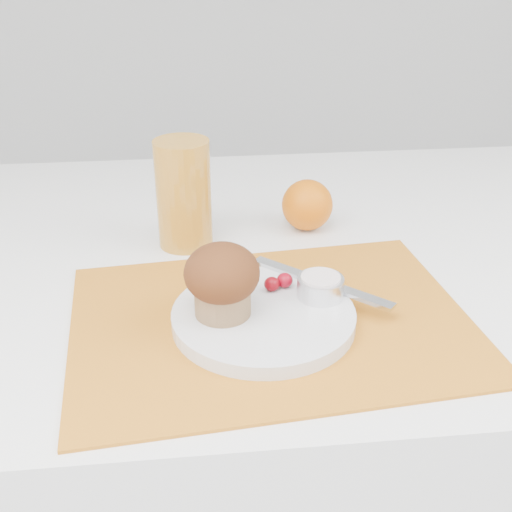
{
  "coord_description": "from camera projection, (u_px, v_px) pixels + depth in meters",
  "views": [
    {
      "loc": [
        -0.12,
        -0.77,
        1.17
      ],
      "look_at": [
        -0.04,
        -0.07,
        0.8
      ],
      "focal_mm": 45.0,
      "sensor_mm": 36.0,
      "label": 1
    }
  ],
  "objects": [
    {
      "name": "butter_knife",
      "position": [
        321.0,
        282.0,
        0.79
      ],
      "size": [
        0.15,
        0.14,
        0.0
      ],
      "primitive_type": "cube",
      "rotation": [
        0.0,
        0.0,
        -0.75
      ],
      "color": "#B9BBC2",
      "rests_on": "plate"
    },
    {
      "name": "cream",
      "position": [
        321.0,
        278.0,
        0.75
      ],
      "size": [
        0.05,
        0.05,
        0.01
      ],
      "primitive_type": "cylinder",
      "rotation": [
        0.0,
        0.0,
        0.15
      ],
      "color": "silver",
      "rests_on": "ramekin"
    },
    {
      "name": "raspberry_near",
      "position": [
        272.0,
        284.0,
        0.77
      ],
      "size": [
        0.02,
        0.02,
        0.02
      ],
      "primitive_type": "ellipsoid",
      "color": "#500207",
      "rests_on": "plate"
    },
    {
      "name": "raspberry_far",
      "position": [
        285.0,
        280.0,
        0.78
      ],
      "size": [
        0.02,
        0.02,
        0.02
      ],
      "primitive_type": "ellipsoid",
      "color": "#62020D",
      "rests_on": "plate"
    },
    {
      "name": "table",
      "position": [
        274.0,
        440.0,
        1.1
      ],
      "size": [
        1.2,
        0.8,
        0.75
      ],
      "primitive_type": "cube",
      "color": "white",
      "rests_on": "ground"
    },
    {
      "name": "ramekin",
      "position": [
        320.0,
        287.0,
        0.76
      ],
      "size": [
        0.06,
        0.06,
        0.02
      ],
      "primitive_type": "cylinder",
      "rotation": [
        0.0,
        0.0,
        -0.18
      ],
      "color": "silver",
      "rests_on": "plate"
    },
    {
      "name": "muffin",
      "position": [
        222.0,
        279.0,
        0.71
      ],
      "size": [
        0.08,
        0.08,
        0.09
      ],
      "color": "olive",
      "rests_on": "plate"
    },
    {
      "name": "juice_glass",
      "position": [
        184.0,
        194.0,
        0.9
      ],
      "size": [
        0.1,
        0.1,
        0.15
      ],
      "primitive_type": "cylinder",
      "rotation": [
        0.0,
        0.0,
        -0.32
      ],
      "color": "#C68325",
      "rests_on": "table"
    },
    {
      "name": "orange",
      "position": [
        307.0,
        205.0,
        0.96
      ],
      "size": [
        0.08,
        0.08,
        0.08
      ],
      "primitive_type": "sphere",
      "color": "orange",
      "rests_on": "table"
    },
    {
      "name": "placemat",
      "position": [
        271.0,
        321.0,
        0.75
      ],
      "size": [
        0.49,
        0.38,
        0.0
      ],
      "primitive_type": "cube",
      "rotation": [
        0.0,
        0.0,
        0.09
      ],
      "color": "orange",
      "rests_on": "table"
    },
    {
      "name": "plate",
      "position": [
        264.0,
        317.0,
        0.74
      ],
      "size": [
        0.22,
        0.22,
        0.02
      ],
      "primitive_type": "cylinder",
      "rotation": [
        0.0,
        0.0,
        0.06
      ],
      "color": "silver",
      "rests_on": "placemat"
    }
  ]
}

